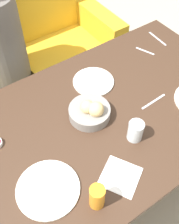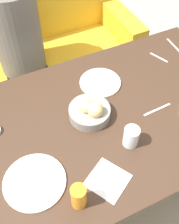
% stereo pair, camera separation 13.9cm
% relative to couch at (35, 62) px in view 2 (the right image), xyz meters
% --- Properties ---
extents(ground_plane, '(10.00, 10.00, 0.00)m').
position_rel_couch_xyz_m(ground_plane, '(0.10, -1.03, -0.32)').
color(ground_plane, '#A89E89').
extents(dining_table, '(1.59, 0.96, 0.73)m').
position_rel_couch_xyz_m(dining_table, '(0.10, -1.03, 0.33)').
color(dining_table, '#3D281C').
rests_on(dining_table, ground_plane).
extents(couch, '(1.59, 0.70, 0.89)m').
position_rel_couch_xyz_m(couch, '(0.00, 0.00, 0.00)').
color(couch, gold).
rests_on(couch, ground_plane).
extents(seated_person, '(0.32, 0.42, 1.25)m').
position_rel_couch_xyz_m(seated_person, '(-0.11, -0.15, 0.22)').
color(seated_person, '#23232D').
rests_on(seated_person, ground_plane).
extents(bread_basket, '(0.21, 0.21, 0.12)m').
position_rel_couch_xyz_m(bread_basket, '(0.02, -0.99, 0.45)').
color(bread_basket, gray).
rests_on(bread_basket, dining_table).
extents(plate_near_left, '(0.27, 0.27, 0.01)m').
position_rel_couch_xyz_m(plate_near_left, '(-0.34, -1.21, 0.41)').
color(plate_near_left, silver).
rests_on(plate_near_left, dining_table).
extents(plate_far_center, '(0.23, 0.23, 0.01)m').
position_rel_couch_xyz_m(plate_far_center, '(0.18, -0.80, 0.41)').
color(plate_far_center, silver).
rests_on(plate_far_center, dining_table).
extents(juice_glass, '(0.06, 0.06, 0.12)m').
position_rel_couch_xyz_m(juice_glass, '(-0.21, -1.37, 0.47)').
color(juice_glass, orange).
rests_on(juice_glass, dining_table).
extents(water_tumbler, '(0.07, 0.07, 0.10)m').
position_rel_couch_xyz_m(water_tumbler, '(0.12, -1.21, 0.46)').
color(water_tumbler, silver).
rests_on(water_tumbler, dining_table).
extents(fork_silver, '(0.17, 0.02, 0.00)m').
position_rel_couch_xyz_m(fork_silver, '(0.35, -1.10, 0.41)').
color(fork_silver, '#B7B7BC').
rests_on(fork_silver, dining_table).
extents(knife_silver, '(0.02, 0.17, 0.00)m').
position_rel_couch_xyz_m(knife_silver, '(0.75, -0.72, 0.41)').
color(knife_silver, '#B7B7BC').
rests_on(knife_silver, dining_table).
extents(spoon_coffee, '(0.06, 0.12, 0.00)m').
position_rel_couch_xyz_m(spoon_coffee, '(0.60, -0.76, 0.41)').
color(spoon_coffee, '#B7B7BC').
rests_on(spoon_coffee, dining_table).
extents(napkin, '(0.21, 0.21, 0.00)m').
position_rel_couch_xyz_m(napkin, '(-0.06, -1.34, 0.41)').
color(napkin, white).
rests_on(napkin, dining_table).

